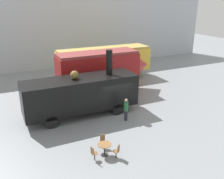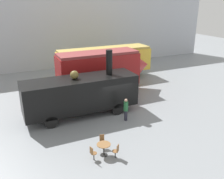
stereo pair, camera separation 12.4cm
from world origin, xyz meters
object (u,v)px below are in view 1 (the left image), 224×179
Objects in this scene: steam_locomotive at (81,93)px; streamlined_locomotive at (104,69)px; passenger_coach_vintage at (104,60)px; cafe_chair_0 at (117,150)px; visitor_person at (126,109)px; cafe_table_near at (105,147)px.

streamlined_locomotive is at bearing 46.90° from steam_locomotive.
steam_locomotive reaches higher than passenger_coach_vintage.
cafe_chair_0 is 0.51× the size of visitor_person.
cafe_table_near is 0.78m from cafe_chair_0.
steam_locomotive is at bearing 84.27° from cafe_table_near.
streamlined_locomotive is at bearing 66.38° from cafe_table_near.
steam_locomotive reaches higher than visitor_person.
streamlined_locomotive is 1.07× the size of steam_locomotive.
visitor_person is (2.66, -2.30, -0.89)m from steam_locomotive.
streamlined_locomotive is (-1.66, -3.80, 0.17)m from passenger_coach_vintage.
streamlined_locomotive is 6.38m from visitor_person.
passenger_coach_vintage is 9.30m from steam_locomotive.
cafe_chair_0 is (0.54, -0.56, -0.06)m from cafe_table_near.
cafe_chair_0 is 4.80m from visitor_person.
passenger_coach_vintage is 1.12× the size of streamlined_locomotive.
cafe_table_near is at bearing -0.00° from cafe_chair_0.
cafe_table_near is at bearing -133.54° from visitor_person.
visitor_person is (-0.94, -6.14, -1.42)m from streamlined_locomotive.
cafe_table_near is 0.93× the size of cafe_chair_0.
passenger_coach_vintage reaches higher than cafe_table_near.
steam_locomotive is 3.62m from visitor_person.
cafe_table_near is at bearing -113.61° from passenger_coach_vintage.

